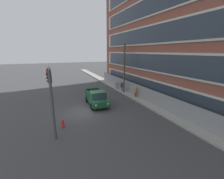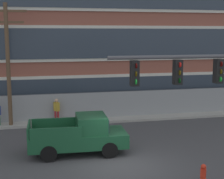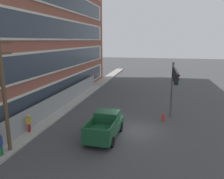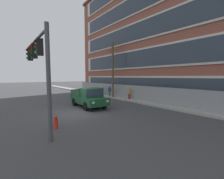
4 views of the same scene
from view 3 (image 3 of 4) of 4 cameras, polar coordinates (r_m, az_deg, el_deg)
The scene contains 10 objects.
ground_plane at distance 19.23m, azimuth 5.47°, elevation -10.62°, with size 160.00×160.00×0.00m, color #424244.
sidewalk_building_side at distance 21.74m, azimuth -17.22°, elevation -8.11°, with size 80.00×1.85×0.16m, color #9E9B93.
brick_mill_building at distance 26.81m, azimuth -24.83°, elevation 14.36°, with size 42.33×9.79×17.75m.
chain_link_fence at distance 21.46m, azimuth -18.34°, elevation -5.82°, with size 34.10×0.06×1.99m.
traffic_signal_mast at distance 20.42m, azimuth 15.83°, elevation 2.28°, with size 5.92×0.43×5.53m.
pickup_truck_dark_green at distance 17.69m, azimuth -1.75°, elevation -9.42°, with size 5.05×2.30×1.97m.
utility_pole_near_corner at distance 15.96m, azimuth -26.47°, elevation -0.03°, with size 2.56×0.26×7.97m.
pedestrian_near_cabinet at distance 19.47m, azimuth -20.93°, elevation -8.05°, with size 0.42×0.47×1.69m.
pedestrian_by_fence at distance 16.44m, azimuth -27.14°, elevation -12.55°, with size 0.47×0.41×1.69m.
fire_hydrant at distance 21.62m, azimuth 13.27°, elevation -7.13°, with size 0.24×0.24×0.78m.
Camera 3 is at (-17.55, -2.02, 7.61)m, focal length 35.00 mm.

